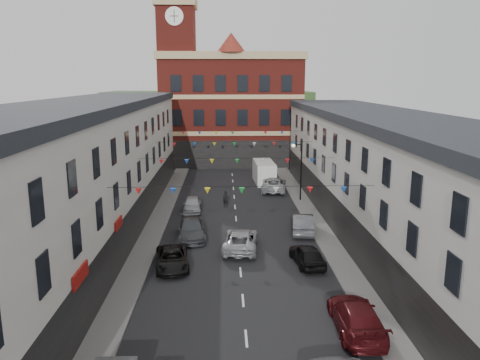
{
  "coord_description": "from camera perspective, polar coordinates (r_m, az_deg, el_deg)",
  "views": [
    {
      "loc": [
        -0.99,
        -32.52,
        12.3
      ],
      "look_at": [
        0.33,
        7.13,
        3.76
      ],
      "focal_mm": 35.0,
      "sensor_mm": 36.0,
      "label": 1
    }
  ],
  "objects": [
    {
      "name": "car_right_f",
      "position": [
        52.65,
        4.15,
        -0.52
      ],
      "size": [
        3.33,
        5.95,
        1.57
      ],
      "primitive_type": "imported",
      "rotation": [
        0.0,
        0.0,
        3.01
      ],
      "color": "#A8ABAD",
      "rests_on": "ground"
    },
    {
      "name": "terrace_right",
      "position": [
        36.64,
        18.53,
        -0.23
      ],
      "size": [
        8.4,
        56.0,
        9.7
      ],
      "color": "beige",
      "rests_on": "ground"
    },
    {
      "name": "pedestrian",
      "position": [
        45.96,
        -1.75,
        -2.32
      ],
      "size": [
        0.7,
        0.6,
        1.64
      ],
      "primitive_type": "imported",
      "rotation": [
        0.0,
        0.0,
        -0.4
      ],
      "color": "black",
      "rests_on": "ground"
    },
    {
      "name": "car_left_c",
      "position": [
        31.81,
        -8.28,
        -9.49
      ],
      "size": [
        2.7,
        4.83,
        1.28
      ],
      "primitive_type": "imported",
      "rotation": [
        0.0,
        0.0,
        0.13
      ],
      "color": "black",
      "rests_on": "ground"
    },
    {
      "name": "civic_building",
      "position": [
        70.6,
        -1.12,
        8.76
      ],
      "size": [
        20.6,
        13.3,
        18.5
      ],
      "color": "maroon",
      "rests_on": "ground"
    },
    {
      "name": "pavement_left",
      "position": [
        37.1,
        -11.06,
        -7.33
      ],
      "size": [
        1.8,
        64.0,
        0.15
      ],
      "primitive_type": "cube",
      "color": "#605E5B",
      "rests_on": "ground"
    },
    {
      "name": "terrace_left",
      "position": [
        35.9,
        -19.37,
        0.29
      ],
      "size": [
        8.4,
        56.0,
        10.7
      ],
      "color": "beige",
      "rests_on": "ground"
    },
    {
      "name": "distant_hill",
      "position": [
        94.85,
        -3.76,
        7.7
      ],
      "size": [
        40.0,
        14.0,
        10.0
      ],
      "primitive_type": "cube",
      "color": "#2C4D24",
      "rests_on": "ground"
    },
    {
      "name": "car_right_e",
      "position": [
        38.83,
        7.63,
        -5.21
      ],
      "size": [
        2.23,
        4.95,
        1.58
      ],
      "primitive_type": "imported",
      "rotation": [
        0.0,
        0.0,
        3.02
      ],
      "color": "#53565C",
      "rests_on": "ground"
    },
    {
      "name": "car_right_c",
      "position": [
        24.85,
        14.0,
        -15.87
      ],
      "size": [
        2.31,
        5.39,
        1.55
      ],
      "primitive_type": "imported",
      "rotation": [
        0.0,
        0.0,
        3.12
      ],
      "color": "#4F0F13",
      "rests_on": "ground"
    },
    {
      "name": "moving_car",
      "position": [
        34.7,
        0.11,
        -7.32
      ],
      "size": [
        2.98,
        5.53,
        1.47
      ],
      "primitive_type": "imported",
      "rotation": [
        0.0,
        0.0,
        3.04
      ],
      "color": "#A3A5AA",
      "rests_on": "ground"
    },
    {
      "name": "car_left_d",
      "position": [
        37.29,
        -5.93,
        -5.99
      ],
      "size": [
        2.54,
        5.23,
        1.47
      ],
      "primitive_type": "imported",
      "rotation": [
        0.0,
        0.0,
        0.1
      ],
      "color": "#3C3F43",
      "rests_on": "ground"
    },
    {
      "name": "street_lamp",
      "position": [
        47.87,
        7.19,
        1.95
      ],
      "size": [
        1.1,
        0.36,
        6.0
      ],
      "color": "black",
      "rests_on": "ground"
    },
    {
      "name": "pavement_right",
      "position": [
        37.46,
        10.43,
        -7.11
      ],
      "size": [
        1.8,
        64.0,
        0.15
      ],
      "primitive_type": "cube",
      "color": "#605E5B",
      "rests_on": "ground"
    },
    {
      "name": "ground",
      "position": [
        34.78,
        -0.16,
        -8.56
      ],
      "size": [
        160.0,
        160.0,
        0.0
      ],
      "primitive_type": "plane",
      "color": "black",
      "rests_on": "ground"
    },
    {
      "name": "clock_tower",
      "position": [
        67.89,
        -7.65,
        14.26
      ],
      "size": [
        5.6,
        5.6,
        30.0
      ],
      "color": "maroon",
      "rests_on": "ground"
    },
    {
      "name": "car_right_d",
      "position": [
        32.27,
        8.2,
        -9.03
      ],
      "size": [
        2.2,
        4.35,
        1.42
      ],
      "primitive_type": "imported",
      "rotation": [
        0.0,
        0.0,
        3.27
      ],
      "color": "black",
      "rests_on": "ground"
    },
    {
      "name": "white_van",
      "position": [
        56.96,
        2.95,
        0.98
      ],
      "size": [
        2.49,
        5.9,
        2.57
      ],
      "primitive_type": "cube",
      "rotation": [
        0.0,
        0.0,
        0.04
      ],
      "color": "white",
      "rests_on": "ground"
    },
    {
      "name": "car_left_e",
      "position": [
        44.73,
        -5.82,
        -2.95
      ],
      "size": [
        1.72,
        4.14,
        1.4
      ],
      "primitive_type": "imported",
      "rotation": [
        0.0,
        0.0,
        0.02
      ],
      "color": "#95999D",
      "rests_on": "ground"
    }
  ]
}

